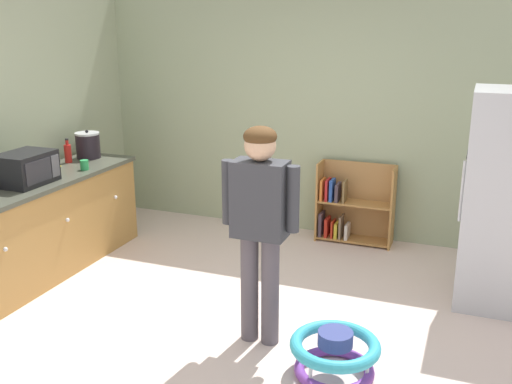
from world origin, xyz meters
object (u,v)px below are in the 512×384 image
(standing_person, at_px, (260,215))
(microwave, at_px, (26,168))
(baby_walker, at_px, (335,354))
(crock_pot, at_px, (88,145))
(green_cup, at_px, (84,165))
(refrigerator, at_px, (510,201))
(ketchup_bottle, at_px, (68,153))
(kitchen_counter, at_px, (41,227))
(banana_bunch, at_px, (55,168))
(bookshelf, at_px, (350,207))

(standing_person, height_order, microwave, standing_person)
(baby_walker, bearing_deg, crock_pot, 152.73)
(standing_person, distance_m, green_cup, 2.32)
(refrigerator, height_order, ketchup_bottle, refrigerator)
(kitchen_counter, bearing_deg, refrigerator, 12.58)
(banana_bunch, bearing_deg, bookshelf, 30.65)
(kitchen_counter, xyz_separation_m, green_cup, (0.18, 0.48, 0.50))
(bookshelf, xyz_separation_m, ketchup_bottle, (-2.65, -1.20, 0.63))
(microwave, height_order, ketchup_bottle, microwave)
(bookshelf, height_order, baby_walker, bookshelf)
(refrigerator, relative_size, crock_pot, 6.02)
(microwave, bearing_deg, green_cup, 74.84)
(ketchup_bottle, bearing_deg, crock_pot, 75.44)
(standing_person, relative_size, crock_pot, 5.44)
(refrigerator, bearing_deg, standing_person, -141.78)
(microwave, height_order, crock_pot, crock_pot)
(bookshelf, bearing_deg, microwave, -141.17)
(baby_walker, height_order, microwave, microwave)
(bookshelf, xyz_separation_m, banana_bunch, (-2.55, -1.51, 0.56))
(crock_pot, height_order, banana_bunch, crock_pot)
(standing_person, relative_size, green_cup, 16.93)
(baby_walker, distance_m, banana_bunch, 3.27)
(green_cup, bearing_deg, standing_person, -22.56)
(standing_person, distance_m, banana_bunch, 2.51)
(refrigerator, bearing_deg, kitchen_counter, -167.42)
(standing_person, height_order, crock_pot, standing_person)
(kitchen_counter, bearing_deg, crock_pot, 95.89)
(microwave, xyz_separation_m, ketchup_bottle, (-0.18, 0.79, -0.04))
(kitchen_counter, height_order, refrigerator, refrigerator)
(ketchup_bottle, bearing_deg, refrigerator, 3.05)
(ketchup_bottle, distance_m, green_cup, 0.39)
(ketchup_bottle, bearing_deg, baby_walker, -23.05)
(bookshelf, distance_m, microwave, 3.24)
(refrigerator, bearing_deg, microwave, -165.67)
(banana_bunch, bearing_deg, standing_person, -17.83)
(bookshelf, height_order, microwave, microwave)
(bookshelf, distance_m, crock_pot, 2.83)
(standing_person, relative_size, baby_walker, 2.66)
(refrigerator, distance_m, crock_pot, 4.07)
(banana_bunch, bearing_deg, kitchen_counter, -79.79)
(refrigerator, height_order, microwave, refrigerator)
(bookshelf, relative_size, ketchup_bottle, 3.46)
(crock_pot, relative_size, banana_bunch, 1.87)
(microwave, bearing_deg, kitchen_counter, 98.65)
(standing_person, height_order, baby_walker, standing_person)
(standing_person, xyz_separation_m, ketchup_bottle, (-2.48, 1.08, 0.02))
(standing_person, relative_size, microwave, 3.35)
(bookshelf, bearing_deg, baby_walker, -79.71)
(kitchen_counter, relative_size, bookshelf, 2.71)
(microwave, relative_size, banana_bunch, 3.03)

